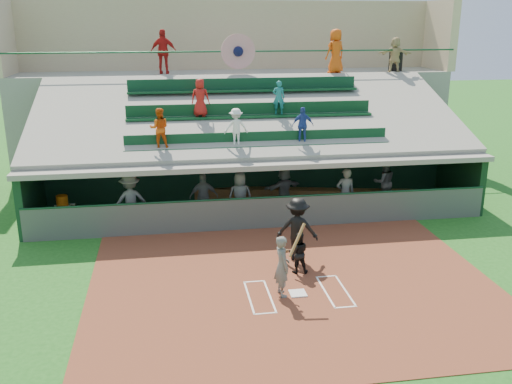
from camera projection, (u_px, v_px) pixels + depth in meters
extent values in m
plane|color=#1B5618|center=(298.00, 294.00, 15.02)|extent=(100.00, 100.00, 0.00)
cube|color=brown|center=(294.00, 286.00, 15.49)|extent=(11.00, 9.00, 0.02)
cube|color=silver|center=(298.00, 293.00, 15.01)|extent=(0.43, 0.43, 0.03)
cube|color=white|center=(270.00, 296.00, 14.91)|extent=(0.05, 1.80, 0.01)
cube|color=white|center=(325.00, 292.00, 15.13)|extent=(0.05, 1.80, 0.01)
cube|color=white|center=(249.00, 297.00, 14.82)|extent=(0.05, 1.80, 0.01)
cube|color=white|center=(345.00, 290.00, 15.21)|extent=(0.05, 1.80, 0.01)
cube|color=white|center=(254.00, 281.00, 15.71)|extent=(0.60, 0.05, 0.01)
cube|color=white|center=(326.00, 276.00, 16.02)|extent=(0.60, 0.05, 0.01)
cube|color=silver|center=(265.00, 313.00, 14.01)|extent=(0.60, 0.05, 0.01)
cube|color=white|center=(346.00, 307.00, 14.32)|extent=(0.60, 0.05, 0.01)
cube|color=gray|center=(257.00, 212.00, 21.39)|extent=(16.00, 3.50, 0.04)
cube|color=gray|center=(235.00, 121.00, 27.10)|extent=(20.00, 3.00, 4.60)
cube|color=#4E534E|center=(265.00, 213.00, 19.59)|extent=(16.00, 0.06, 1.10)
cylinder|color=#123A21|center=(265.00, 198.00, 19.42)|extent=(16.00, 0.08, 0.08)
cube|color=black|center=(250.00, 172.00, 22.73)|extent=(16.00, 0.25, 2.20)
cube|color=black|center=(31.00, 194.00, 19.88)|extent=(0.25, 3.50, 2.20)
cube|color=black|center=(459.00, 175.00, 22.28)|extent=(0.25, 3.50, 2.20)
cube|color=gray|center=(257.00, 155.00, 20.76)|extent=(16.40, 3.90, 0.18)
cube|color=gray|center=(244.00, 160.00, 24.37)|extent=(16.40, 3.50, 2.30)
cube|color=gray|center=(239.00, 127.00, 25.59)|extent=(16.40, 0.30, 4.60)
cube|color=gray|center=(250.00, 113.00, 22.14)|extent=(16.40, 6.51, 2.37)
cube|color=#0C3821|center=(260.00, 146.00, 20.11)|extent=(9.40, 0.42, 0.08)
cube|color=#0B331C|center=(259.00, 138.00, 20.22)|extent=(9.40, 0.06, 0.45)
cube|color=#0D3B1C|center=(252.00, 116.00, 21.68)|extent=(9.40, 0.42, 0.08)
cube|color=#0B331A|center=(251.00, 109.00, 21.80)|extent=(9.40, 0.06, 0.45)
cube|color=#0B341A|center=(245.00, 91.00, 23.26)|extent=(9.40, 0.42, 0.08)
cube|color=#0B321E|center=(244.00, 84.00, 23.37)|extent=(9.40, 0.06, 0.45)
imported|color=#C9490B|center=(159.00, 128.00, 19.47)|extent=(0.68, 0.54, 1.38)
imported|color=white|center=(236.00, 127.00, 19.88)|extent=(0.88, 0.55, 1.31)
imported|color=#243F93|center=(303.00, 125.00, 20.24)|extent=(0.79, 0.41, 1.30)
imported|color=#A41712|center=(200.00, 98.00, 21.27)|extent=(0.77, 0.59, 1.40)
imported|color=#186D6F|center=(279.00, 97.00, 21.74)|extent=(0.52, 0.40, 1.28)
cylinder|color=#154428|center=(238.00, 51.00, 24.72)|extent=(20.00, 0.07, 0.07)
cylinder|color=red|center=(238.00, 51.00, 24.71)|extent=(1.50, 0.06, 1.50)
sphere|color=#0D0F34|center=(238.00, 51.00, 24.68)|extent=(0.44, 0.44, 0.44)
cube|color=tan|center=(230.00, 35.00, 27.38)|extent=(20.00, 0.40, 3.20)
cube|color=tan|center=(3.00, 37.00, 24.47)|extent=(0.40, 3.00, 3.20)
cube|color=#C9AE86|center=(440.00, 35.00, 27.47)|extent=(0.40, 3.00, 3.20)
imported|color=#52544F|center=(282.00, 266.00, 14.74)|extent=(0.47, 0.65, 1.64)
cylinder|color=olive|center=(297.00, 240.00, 14.43)|extent=(0.56, 0.54, 0.75)
sphere|color=brown|center=(287.00, 251.00, 14.64)|extent=(0.10, 0.10, 0.10)
imported|color=black|center=(298.00, 253.00, 16.12)|extent=(0.64, 0.53, 1.21)
imported|color=black|center=(297.00, 229.00, 16.95)|extent=(1.39, 1.06, 1.91)
cube|color=olive|center=(253.00, 194.00, 22.62)|extent=(16.37, 4.07, 0.50)
cube|color=white|center=(65.00, 215.00, 20.04)|extent=(0.77, 0.61, 0.62)
cylinder|color=#DA630C|center=(62.00, 201.00, 19.89)|extent=(0.40, 0.40, 0.40)
imported|color=#595C57|center=(130.00, 200.00, 19.55)|extent=(1.34, 0.93, 1.89)
imported|color=#525550|center=(204.00, 197.00, 20.24)|extent=(1.02, 0.44, 1.72)
imported|color=#555853|center=(240.00, 196.00, 20.20)|extent=(0.87, 0.58, 1.77)
imported|color=#5C5E59|center=(284.00, 189.00, 21.31)|extent=(1.61, 1.01, 1.66)
imported|color=#545651|center=(345.00, 193.00, 20.48)|extent=(0.69, 0.46, 1.83)
imported|color=#535550|center=(384.00, 182.00, 22.02)|extent=(0.88, 0.71, 1.75)
cylinder|color=black|center=(396.00, 61.00, 26.71)|extent=(0.63, 0.63, 0.94)
imported|color=#B11614|center=(164.00, 52.00, 25.15)|extent=(1.18, 0.60, 1.93)
imported|color=#D14A0C|center=(336.00, 51.00, 25.42)|extent=(1.11, 0.94, 1.94)
imported|color=tan|center=(395.00, 55.00, 25.93)|extent=(1.53, 0.92, 1.58)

